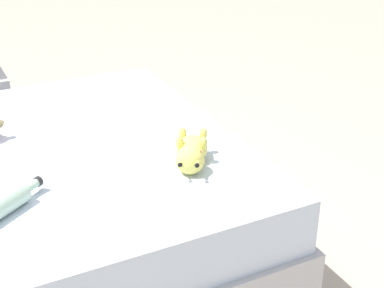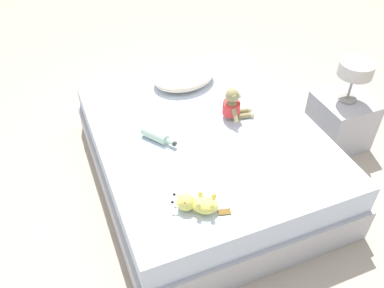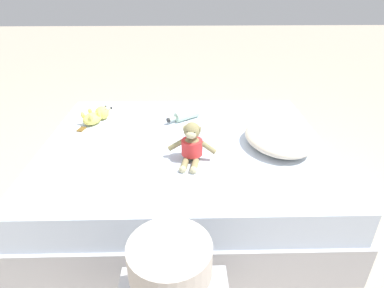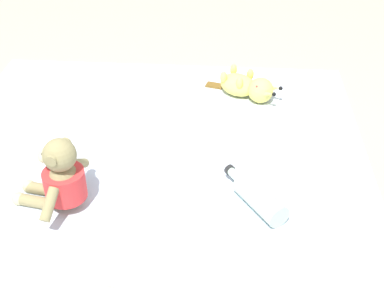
# 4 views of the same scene
# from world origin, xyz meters

# --- Properties ---
(ground_plane) EXTENTS (16.00, 16.00, 0.00)m
(ground_plane) POSITION_xyz_m (0.00, 0.00, 0.00)
(ground_plane) COLOR #B7A893
(bed) EXTENTS (1.50, 1.85, 0.47)m
(bed) POSITION_xyz_m (0.00, 0.00, 0.23)
(bed) COLOR #B2B2B7
(bed) RESTS_ON ground_plane
(pillow) EXTENTS (0.57, 0.49, 0.12)m
(pillow) POSITION_xyz_m (0.07, 0.59, 0.52)
(pillow) COLOR beige
(pillow) RESTS_ON bed
(plush_monkey) EXTENTS (0.24, 0.29, 0.24)m
(plush_monkey) POSITION_xyz_m (0.22, 0.04, 0.56)
(plush_monkey) COLOR #8E8456
(plush_monkey) RESTS_ON bed
(plush_yellow_creature) EXTENTS (0.31, 0.21, 0.10)m
(plush_yellow_creature) POSITION_xyz_m (-0.33, -0.64, 0.51)
(plush_yellow_creature) COLOR #EAE066
(plush_yellow_creature) RESTS_ON bed
(glass_bottle) EXTENTS (0.19, 0.24, 0.07)m
(glass_bottle) POSITION_xyz_m (-0.35, 0.01, 0.50)
(glass_bottle) COLOR #B2D1B7
(glass_bottle) RESTS_ON bed
(bedside_lamp) EXTENTS (0.25, 0.25, 0.32)m
(bedside_lamp) POSITION_xyz_m (1.16, -0.04, 0.68)
(bedside_lamp) COLOR gray
(bedside_lamp) RESTS_ON nightstand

